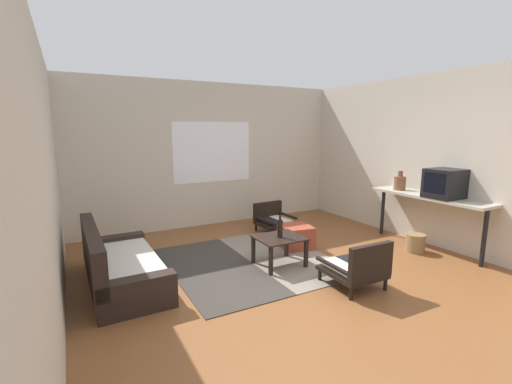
{
  "coord_description": "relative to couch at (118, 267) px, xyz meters",
  "views": [
    {
      "loc": [
        -2.45,
        -3.23,
        1.84
      ],
      "look_at": [
        -0.13,
        1.03,
        0.96
      ],
      "focal_mm": 24.34,
      "sensor_mm": 36.0,
      "label": 1
    }
  ],
  "objects": [
    {
      "name": "armchair_striped_foreground",
      "position": [
        2.43,
        -1.43,
        0.04
      ],
      "size": [
        0.62,
        0.66,
        0.59
      ],
      "color": "black",
      "rests_on": "ground"
    },
    {
      "name": "coffee_table",
      "position": [
        2.01,
        -0.41,
        0.11
      ],
      "size": [
        0.63,
        0.55,
        0.41
      ],
      "color": "black",
      "rests_on": "ground"
    },
    {
      "name": "couch",
      "position": [
        0.0,
        0.0,
        0.0
      ],
      "size": [
        0.81,
        1.77,
        0.73
      ],
      "color": "black",
      "rests_on": "ground"
    },
    {
      "name": "area_rug",
      "position": [
        1.71,
        -0.11,
        -0.22
      ],
      "size": [
        2.17,
        2.28,
        0.01
      ],
      "color": "#38332D",
      "rests_on": "ground"
    },
    {
      "name": "far_wall_with_window",
      "position": [
        2.03,
        2.08,
        1.13
      ],
      "size": [
        5.6,
        0.13,
        2.7
      ],
      "color": "beige",
      "rests_on": "ground"
    },
    {
      "name": "armchair_by_window",
      "position": [
        2.78,
        1.03,
        0.01
      ],
      "size": [
        0.62,
        0.58,
        0.51
      ],
      "color": "black",
      "rests_on": "ground"
    },
    {
      "name": "ground_plane",
      "position": [
        2.03,
        -0.98,
        -0.22
      ],
      "size": [
        7.8,
        7.8,
        0.0
      ],
      "primitive_type": "plane",
      "color": "brown"
    },
    {
      "name": "clay_vase",
      "position": [
        4.4,
        -0.35,
        0.75
      ],
      "size": [
        0.19,
        0.19,
        0.32
      ],
      "color": "brown",
      "rests_on": "console_shelf"
    },
    {
      "name": "ottoman_orange",
      "position": [
        2.62,
        0.07,
        -0.04
      ],
      "size": [
        0.53,
        0.53,
        0.36
      ],
      "primitive_type": "cube",
      "rotation": [
        0.0,
        0.0,
        -0.17
      ],
      "color": "#993D28",
      "rests_on": "ground"
    },
    {
      "name": "crt_television",
      "position": [
        4.39,
        -1.13,
        0.84
      ],
      "size": [
        0.47,
        0.44,
        0.43
      ],
      "color": "black",
      "rests_on": "console_shelf"
    },
    {
      "name": "side_wall_left",
      "position": [
        -0.63,
        -0.68,
        1.13
      ],
      "size": [
        0.12,
        6.6,
        2.7
      ],
      "primitive_type": "cube",
      "color": "beige",
      "rests_on": "ground"
    },
    {
      "name": "side_wall_right",
      "position": [
        4.69,
        -0.68,
        1.13
      ],
      "size": [
        0.12,
        6.6,
        2.7
      ],
      "primitive_type": "cube",
      "color": "beige",
      "rests_on": "ground"
    },
    {
      "name": "wicker_basket",
      "position": [
        4.12,
        -0.94,
        -0.08
      ],
      "size": [
        0.28,
        0.28,
        0.28
      ],
      "primitive_type": "cylinder",
      "color": "olive",
      "rests_on": "ground"
    },
    {
      "name": "glass_bottle",
      "position": [
        2.01,
        -0.42,
        0.31
      ],
      "size": [
        0.07,
        0.07,
        0.3
      ],
      "color": "black",
      "rests_on": "coffee_table"
    },
    {
      "name": "console_shelf",
      "position": [
        4.4,
        -0.9,
        0.54
      ],
      "size": [
        0.46,
        1.84,
        0.85
      ],
      "color": "#B2AD9E",
      "rests_on": "ground"
    }
  ]
}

